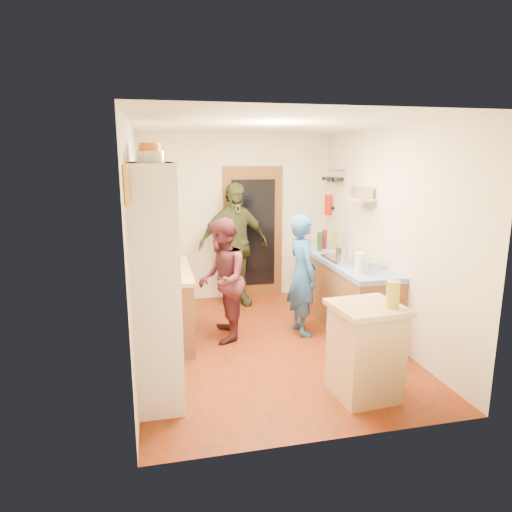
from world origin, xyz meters
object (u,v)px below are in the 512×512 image
object	(u,v)px
person_hob	(305,275)
person_left	(224,279)
hutch_body	(156,280)
right_counter_base	(344,293)
person_back	(235,245)
island_base	(365,353)

from	to	relation	value
person_hob	person_left	distance (m)	1.03
hutch_body	right_counter_base	world-z (taller)	hutch_body
person_hob	person_left	size ratio (longest dim) A/B	1.01
person_hob	person_back	world-z (taller)	person_back
island_base	person_left	distance (m)	2.04
right_counter_base	person_left	size ratio (longest dim) A/B	1.43
hutch_body	island_base	distance (m)	2.10
island_base	right_counter_base	bearing A→B (deg)	72.28
right_counter_base	person_left	world-z (taller)	person_left
island_base	person_back	world-z (taller)	person_back
island_base	person_back	xyz separation A→B (m)	(-0.71, 2.99, 0.51)
hutch_body	person_left	distance (m)	1.42
person_hob	person_left	xyz separation A→B (m)	(-1.03, 0.06, -0.01)
right_counter_base	person_hob	bearing A→B (deg)	-158.37
person_left	person_back	distance (m)	1.35
hutch_body	person_hob	bearing A→B (deg)	29.39
person_back	right_counter_base	bearing A→B (deg)	-52.36
right_counter_base	island_base	bearing A→B (deg)	-107.72
island_base	person_left	bearing A→B (deg)	122.35
hutch_body	person_back	distance (m)	2.68
island_base	person_back	bearing A→B (deg)	103.36
island_base	hutch_body	bearing A→B (deg)	162.63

